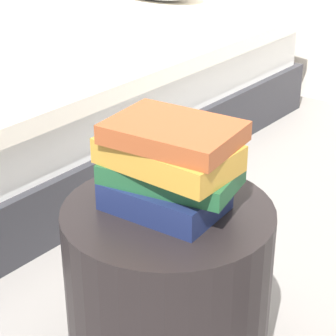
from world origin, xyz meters
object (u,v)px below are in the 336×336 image
object	(u,v)px
book_navy	(163,197)
side_table	(168,292)
book_rust	(174,133)
bed	(37,82)
book_forest	(170,174)
book_ochre	(167,154)

from	to	relation	value
book_navy	side_table	bearing A→B (deg)	28.50
side_table	book_rust	xyz separation A→B (m)	(0.01, 0.01, 0.40)
side_table	book_rust	size ratio (longest dim) A/B	1.78
bed	book_rust	xyz separation A→B (m)	(1.31, -0.86, 0.38)
bed	book_forest	xyz separation A→B (m)	(1.30, -0.86, 0.28)
side_table	book_forest	size ratio (longest dim) A/B	1.65
book_ochre	book_forest	bearing A→B (deg)	85.53
book_forest	bed	bearing A→B (deg)	137.62
bed	book_navy	bearing A→B (deg)	-30.15
book_forest	book_rust	xyz separation A→B (m)	(0.01, -0.00, 0.10)
bed	book_navy	size ratio (longest dim) A/B	8.70
book_ochre	bed	bearing A→B (deg)	148.97
side_table	book_ochre	bearing A→B (deg)	160.97
bed	book_ochre	size ratio (longest dim) A/B	7.53
book_navy	book_rust	size ratio (longest dim) A/B	0.92
book_navy	book_forest	bearing A→B (deg)	63.53
book_ochre	book_rust	xyz separation A→B (m)	(0.01, 0.01, 0.05)
book_ochre	book_rust	size ratio (longest dim) A/B	1.07
bed	side_table	bearing A→B (deg)	-29.83
side_table	book_ochre	distance (m)	0.35
book_navy	book_forest	world-z (taller)	book_forest
side_table	book_forest	distance (m)	0.30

